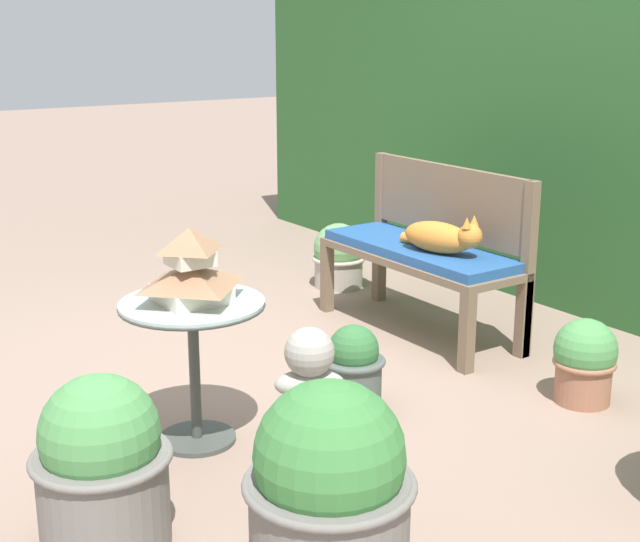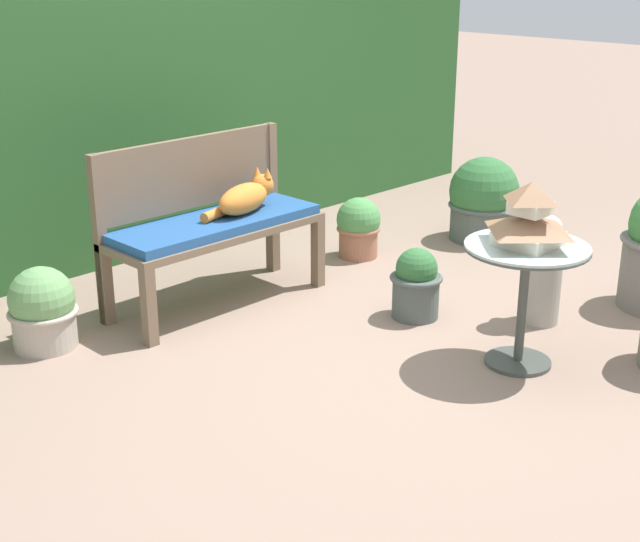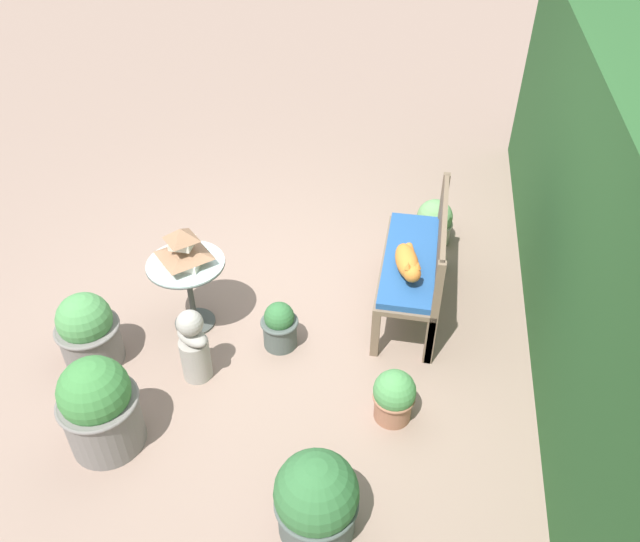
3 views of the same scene
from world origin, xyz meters
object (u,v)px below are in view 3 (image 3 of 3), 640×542
Objects in this scene: garden_bench at (411,264)px; potted_plant_path_edge at (316,499)px; pagoda_birdhouse at (183,249)px; potted_plant_table_far at (88,331)px; patio_table at (188,277)px; potted_plant_bench_left at (99,406)px; potted_plant_table_near at (434,222)px; cat at (408,263)px; potted_plant_patio_mid at (280,326)px; garden_bust at (194,346)px; potted_plant_bench_right at (394,396)px.

garden_bench is 2.05m from potted_plant_path_edge.
potted_plant_table_far is at bearing -49.10° from pagoda_birdhouse.
potted_plant_bench_left is at bearing -7.82° from patio_table.
potted_plant_path_edge is 3.03m from potted_plant_table_near.
cat is 1.05m from potted_plant_patio_mid.
patio_table is (0.32, -1.60, -0.12)m from cat.
garden_bust reaches higher than garden_bench.
potted_plant_bench_left is (-0.33, -1.42, 0.07)m from potted_plant_path_edge.
potted_plant_bench_left is at bearing 32.80° from potted_plant_table_far.
potted_plant_bench_left is at bearing -90.13° from garden_bust.
potted_plant_bench_right reaches higher than potted_plant_patio_mid.
potted_plant_path_edge is at bearing -13.56° from garden_bust.
pagoda_birdhouse is 1.24m from potted_plant_bench_left.
potted_plant_table_far is at bearing -72.76° from potted_plant_patio_mid.
pagoda_birdhouse is 0.89m from potted_plant_table_far.
potted_plant_bench_left is at bearing -7.82° from pagoda_birdhouse.
cat is at bearing 60.43° from garden_bust.
pagoda_birdhouse is (0.32, -1.60, 0.14)m from cat.
garden_bench is at bearing 65.70° from garden_bust.
potted_plant_bench_left reaches higher than patio_table.
patio_table is 0.58m from garden_bust.
potted_plant_bench_right is (0.95, 0.01, -0.39)m from cat.
potted_plant_path_edge reaches higher than potted_plant_bench_right.
potted_plant_patio_mid is (-0.52, -0.90, -0.01)m from potted_plant_bench_right.
potted_plant_table_near is (-1.17, 0.18, -0.38)m from cat.
pagoda_birdhouse is at bearing -93.41° from cat.
potted_plant_table_near is at bearing 146.29° from potted_plant_patio_mid.
garden_bust is (0.84, -1.39, -0.30)m from cat.
potted_plant_patio_mid is 1.39m from potted_plant_bench_left.
potted_plant_table_near is at bearing 129.96° from patio_table.
patio_table is 1.43× the size of potted_plant_table_near.
potted_plant_path_edge is at bearing -21.86° from potted_plant_bench_right.
potted_plant_patio_mid is 0.56× the size of potted_plant_bench_left.
potted_plant_path_edge is at bearing 40.15° from patio_table.
garden_bust is 0.79m from potted_plant_table_far.
potted_plant_table_far is 0.85× the size of potted_plant_bench_left.
patio_table is at bearing -72.19° from garden_bench.
potted_plant_table_near is (-2.01, 1.57, -0.09)m from garden_bust.
potted_plant_table_near is at bearing 170.53° from garden_bench.
potted_plant_bench_right is at bearing -4.53° from potted_plant_table_near.
potted_plant_bench_right is 2.20m from potted_plant_table_far.
cat reaches higher than potted_plant_table_far.
potted_plant_path_edge is at bearing -25.18° from cat.
potted_plant_patio_mid is 0.68× the size of potted_plant_path_edge.
pagoda_birdhouse reaches higher than potted_plant_table_near.
garden_bench is 2.99× the size of potted_plant_table_near.
garden_bust is (0.52, 0.21, -0.18)m from patio_table.
garden_bust is 1.41m from potted_plant_bench_right.
garden_bust is 1.53× the size of potted_plant_patio_mid.
cat is at bearing -8.84° from potted_plant_table_near.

